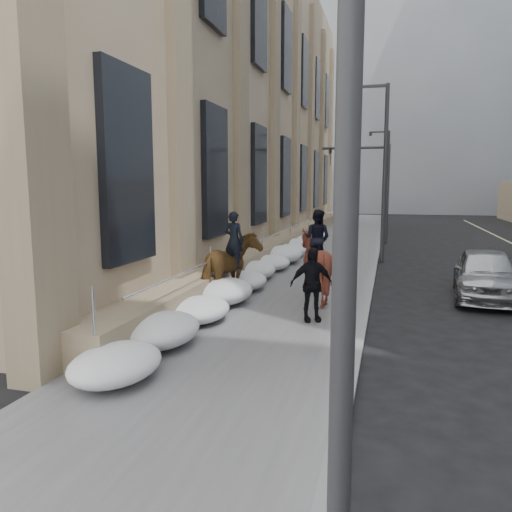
{
  "coord_description": "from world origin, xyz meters",
  "views": [
    {
      "loc": [
        3.2,
        -9.53,
        3.55
      ],
      "look_at": [
        -0.17,
        3.02,
        1.7
      ],
      "focal_mm": 35.0,
      "sensor_mm": 36.0,
      "label": 1
    }
  ],
  "objects_px": {
    "pedestrian": "(312,284)",
    "mounted_horse_right": "(315,262)",
    "mounted_horse_left": "(231,265)",
    "car_silver": "(486,274)"
  },
  "relations": [
    {
      "from": "mounted_horse_left",
      "to": "mounted_horse_right",
      "type": "relative_size",
      "value": 0.98
    },
    {
      "from": "mounted_horse_left",
      "to": "car_silver",
      "type": "distance_m",
      "value": 8.02
    },
    {
      "from": "pedestrian",
      "to": "car_silver",
      "type": "height_order",
      "value": "pedestrian"
    },
    {
      "from": "mounted_horse_left",
      "to": "car_silver",
      "type": "height_order",
      "value": "mounted_horse_left"
    },
    {
      "from": "mounted_horse_left",
      "to": "pedestrian",
      "type": "xyz_separation_m",
      "value": [
        2.71,
        -1.77,
        -0.11
      ]
    },
    {
      "from": "mounted_horse_right",
      "to": "mounted_horse_left",
      "type": "bearing_deg",
      "value": 30.45
    },
    {
      "from": "mounted_horse_right",
      "to": "car_silver",
      "type": "relative_size",
      "value": 0.58
    },
    {
      "from": "pedestrian",
      "to": "mounted_horse_right",
      "type": "bearing_deg",
      "value": 72.45
    },
    {
      "from": "mounted_horse_left",
      "to": "car_silver",
      "type": "xyz_separation_m",
      "value": [
        7.54,
        2.68,
        -0.39
      ]
    },
    {
      "from": "mounted_horse_right",
      "to": "car_silver",
      "type": "bearing_deg",
      "value": -141.86
    }
  ]
}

